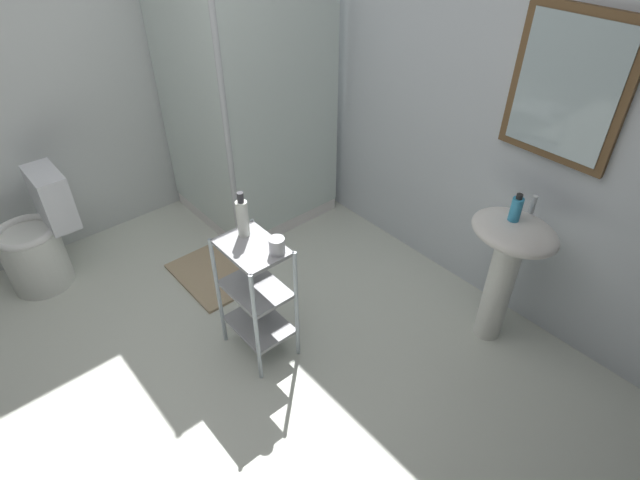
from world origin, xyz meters
TOP-DOWN VIEW (x-y plane):
  - ground_plane at (0.00, 0.00)m, footprint 4.20×4.20m
  - wall_back at (0.01, 1.85)m, footprint 4.20×0.14m
  - wall_left at (-1.85, 0.00)m, footprint 0.10×4.20m
  - shower_stall at (-1.23, 1.18)m, footprint 0.92×0.92m
  - pedestal_sink at (0.70, 1.52)m, footprint 0.46×0.37m
  - sink_faucet at (0.70, 1.64)m, footprint 0.03×0.03m
  - toilet at (-1.48, -0.28)m, footprint 0.37×0.49m
  - storage_cart at (-0.08, 0.43)m, footprint 0.38×0.28m
  - hand_soap_bottle at (0.68, 1.51)m, footprint 0.06×0.06m
  - lotion_bottle_white at (-0.19, 0.46)m, footprint 0.06×0.06m
  - rinse_cup at (0.04, 0.50)m, footprint 0.08×0.08m
  - bath_mat at (-0.80, 0.54)m, footprint 0.60×0.40m

SIDE VIEW (x-z plane):
  - ground_plane at x=0.00m, z-range -0.02..0.00m
  - bath_mat at x=-0.80m, z-range 0.00..0.02m
  - toilet at x=-1.48m, z-range -0.07..0.69m
  - storage_cart at x=-0.08m, z-range 0.07..0.81m
  - shower_stall at x=-1.23m, z-range -0.54..1.46m
  - pedestal_sink at x=0.70m, z-range 0.17..0.98m
  - rinse_cup at x=0.04m, z-range 0.74..0.83m
  - lotion_bottle_white at x=-0.19m, z-range 0.72..0.97m
  - sink_faucet at x=0.70m, z-range 0.81..0.91m
  - hand_soap_bottle at x=0.68m, z-range 0.80..0.95m
  - wall_left at x=-1.85m, z-range 0.00..2.50m
  - wall_back at x=0.01m, z-range 0.00..2.50m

